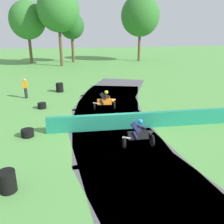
{
  "coord_description": "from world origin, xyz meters",
  "views": [
    {
      "loc": [
        -2.44,
        -12.67,
        5.51
      ],
      "look_at": [
        0.03,
        0.38,
        0.9
      ],
      "focal_mm": 39.13,
      "sensor_mm": 36.0,
      "label": 1
    }
  ],
  "objects_px": {
    "motorcycle_lead_orange": "(106,101)",
    "tire_stack_near": "(60,87)",
    "motorcycle_chase_black": "(139,134)",
    "tire_stack_mid_b": "(28,133)",
    "track_marshal": "(25,88)",
    "tire_stack_mid_a": "(42,106)",
    "tire_stack_far": "(7,181)"
  },
  "relations": [
    {
      "from": "track_marshal",
      "to": "tire_stack_far",
      "type": "bearing_deg",
      "value": -85.11
    },
    {
      "from": "motorcycle_lead_orange",
      "to": "tire_stack_mid_b",
      "type": "xyz_separation_m",
      "value": [
        -4.81,
        -3.64,
        -0.46
      ]
    },
    {
      "from": "tire_stack_mid_b",
      "to": "tire_stack_far",
      "type": "height_order",
      "value": "tire_stack_far"
    },
    {
      "from": "track_marshal",
      "to": "motorcycle_lead_orange",
      "type": "bearing_deg",
      "value": -35.26
    },
    {
      "from": "motorcycle_lead_orange",
      "to": "tire_stack_far",
      "type": "distance_m",
      "value": 9.64
    },
    {
      "from": "tire_stack_mid_a",
      "to": "track_marshal",
      "type": "xyz_separation_m",
      "value": [
        -1.48,
        3.02,
        0.62
      ]
    },
    {
      "from": "motorcycle_lead_orange",
      "to": "tire_stack_near",
      "type": "height_order",
      "value": "motorcycle_lead_orange"
    },
    {
      "from": "motorcycle_chase_black",
      "to": "tire_stack_near",
      "type": "bearing_deg",
      "value": 108.98
    },
    {
      "from": "motorcycle_chase_black",
      "to": "tire_stack_mid_b",
      "type": "xyz_separation_m",
      "value": [
        -5.54,
        2.12,
        -0.43
      ]
    },
    {
      "from": "motorcycle_lead_orange",
      "to": "tire_stack_mid_b",
      "type": "bearing_deg",
      "value": -142.85
    },
    {
      "from": "tire_stack_mid_b",
      "to": "track_marshal",
      "type": "relative_size",
      "value": 0.41
    },
    {
      "from": "motorcycle_chase_black",
      "to": "track_marshal",
      "type": "relative_size",
      "value": 1.04
    },
    {
      "from": "motorcycle_chase_black",
      "to": "track_marshal",
      "type": "bearing_deg",
      "value": 123.77
    },
    {
      "from": "motorcycle_lead_orange",
      "to": "tire_stack_mid_b",
      "type": "height_order",
      "value": "motorcycle_lead_orange"
    },
    {
      "from": "motorcycle_lead_orange",
      "to": "motorcycle_chase_black",
      "type": "distance_m",
      "value": 5.81
    },
    {
      "from": "motorcycle_lead_orange",
      "to": "motorcycle_chase_black",
      "type": "relative_size",
      "value": 1.01
    },
    {
      "from": "tire_stack_near",
      "to": "tire_stack_mid_a",
      "type": "bearing_deg",
      "value": -104.5
    },
    {
      "from": "motorcycle_lead_orange",
      "to": "tire_stack_mid_a",
      "type": "xyz_separation_m",
      "value": [
        -4.44,
        1.17,
        -0.46
      ]
    },
    {
      "from": "motorcycle_lead_orange",
      "to": "track_marshal",
      "type": "relative_size",
      "value": 1.05
    },
    {
      "from": "motorcycle_chase_black",
      "to": "tire_stack_far",
      "type": "xyz_separation_m",
      "value": [
        -5.58,
        -2.56,
        -0.23
      ]
    },
    {
      "from": "tire_stack_mid_a",
      "to": "track_marshal",
      "type": "relative_size",
      "value": 0.37
    },
    {
      "from": "tire_stack_mid_a",
      "to": "track_marshal",
      "type": "bearing_deg",
      "value": 116.17
    },
    {
      "from": "motorcycle_lead_orange",
      "to": "tire_stack_mid_a",
      "type": "distance_m",
      "value": 4.62
    },
    {
      "from": "motorcycle_chase_black",
      "to": "track_marshal",
      "type": "xyz_separation_m",
      "value": [
        -6.65,
        9.95,
        0.19
      ]
    },
    {
      "from": "motorcycle_lead_orange",
      "to": "tire_stack_mid_b",
      "type": "distance_m",
      "value": 6.05
    },
    {
      "from": "motorcycle_chase_black",
      "to": "motorcycle_lead_orange",
      "type": "bearing_deg",
      "value": 97.21
    },
    {
      "from": "motorcycle_lead_orange",
      "to": "tire_stack_near",
      "type": "xyz_separation_m",
      "value": [
        -3.25,
        5.79,
        -0.26
      ]
    },
    {
      "from": "motorcycle_lead_orange",
      "to": "motorcycle_chase_black",
      "type": "bearing_deg",
      "value": -82.79
    },
    {
      "from": "tire_stack_mid_a",
      "to": "tire_stack_far",
      "type": "height_order",
      "value": "tire_stack_far"
    },
    {
      "from": "tire_stack_mid_a",
      "to": "tire_stack_near",
      "type": "bearing_deg",
      "value": 75.5
    },
    {
      "from": "tire_stack_near",
      "to": "tire_stack_mid_a",
      "type": "xyz_separation_m",
      "value": [
        -1.2,
        -4.62,
        -0.2
      ]
    },
    {
      "from": "tire_stack_near",
      "to": "tire_stack_far",
      "type": "height_order",
      "value": "same"
    }
  ]
}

